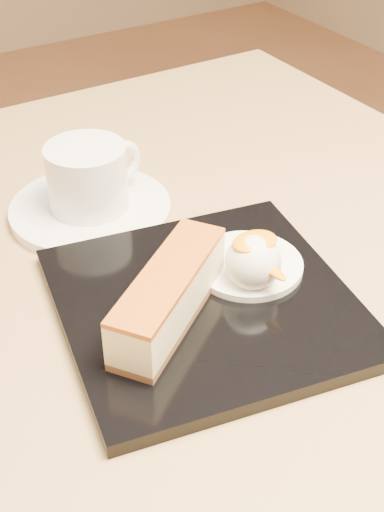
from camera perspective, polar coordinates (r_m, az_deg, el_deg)
table at (r=0.68m, az=-3.22°, el=-13.22°), size 0.80×0.80×0.72m
dessert_plate at (r=0.55m, az=1.08°, el=-3.88°), size 0.26×0.26×0.01m
cheesecake at (r=0.52m, az=-1.85°, el=-3.15°), size 0.13×0.11×0.04m
cream_smear at (r=0.58m, az=4.47°, el=-0.71°), size 0.09×0.09×0.01m
ice_cream_scoop at (r=0.55m, az=4.91°, el=-0.46°), size 0.04×0.04×0.04m
mango_sauce at (r=0.54m, az=5.05°, el=1.15°), size 0.04×0.03×0.01m
mint_sprig at (r=0.58m, az=0.70°, el=-0.01°), size 0.04×0.03×0.00m
saucer at (r=0.67m, az=-8.12°, el=3.70°), size 0.15×0.15×0.01m
coffee_cup at (r=0.66m, az=-8.26°, el=6.42°), size 0.10×0.07×0.06m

